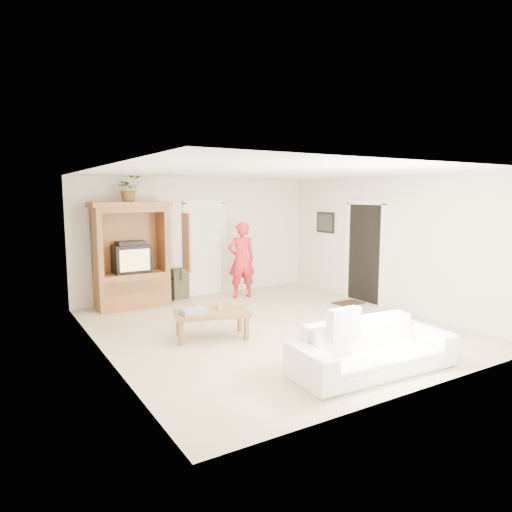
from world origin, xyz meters
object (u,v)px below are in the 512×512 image
Objects in this scene: man at (241,260)px; coffee_table at (212,315)px; sofa at (372,347)px; armoire at (133,262)px.

man reaches higher than coffee_table.
man is 4.62m from sofa.
coffee_table is (-1.80, -2.25, -0.46)m from man.
man is at bearing 84.94° from sofa.
armoire is 0.97× the size of sofa.
armoire reaches higher than man.
armoire reaches higher than coffee_table.
armoire is at bearing 0.74° from man.
armoire is 1.64× the size of coffee_table.
sofa reaches higher than coffee_table.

